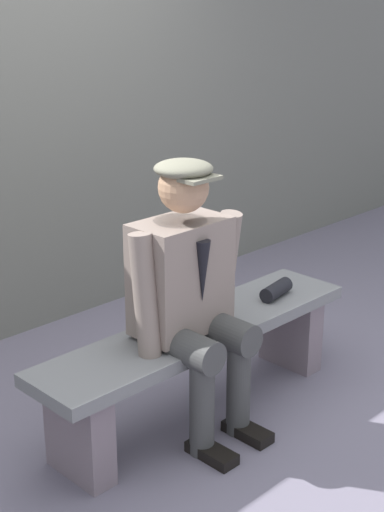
{
  "coord_description": "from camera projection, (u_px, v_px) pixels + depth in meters",
  "views": [
    {
      "loc": [
        2.27,
        2.22,
        1.9
      ],
      "look_at": [
        0.05,
        0.0,
        0.81
      ],
      "focal_mm": 52.39,
      "sensor_mm": 36.0,
      "label": 1
    }
  ],
  "objects": [
    {
      "name": "bench",
      "position": [
        199.0,
        350.0,
        3.51
      ],
      "size": [
        1.74,
        0.39,
        0.46
      ],
      "color": "slate",
      "rests_on": "ground"
    },
    {
      "name": "seated_man",
      "position": [
        190.0,
        287.0,
        3.27
      ],
      "size": [
        0.59,
        0.56,
        1.26
      ],
      "color": "gray",
      "rests_on": "ground"
    },
    {
      "name": "rolled_magazine",
      "position": [
        276.0,
        290.0,
        3.78
      ],
      "size": [
        0.22,
        0.11,
        0.08
      ],
      "primitive_type": "cylinder",
      "rotation": [
        0.0,
        1.57,
        0.17
      ],
      "color": "black",
      "rests_on": "bench"
    },
    {
      "name": "ground_plane",
      "position": [
        199.0,
        411.0,
        3.62
      ],
      "size": [
        30.0,
        30.0,
        0.0
      ],
      "primitive_type": "plane",
      "color": "slate"
    },
    {
      "name": "stadium_wall",
      "position": [
        13.0,
        152.0,
        4.27
      ],
      "size": [
        12.0,
        0.24,
        2.12
      ],
      "primitive_type": "cube",
      "color": "slate",
      "rests_on": "ground"
    }
  ]
}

